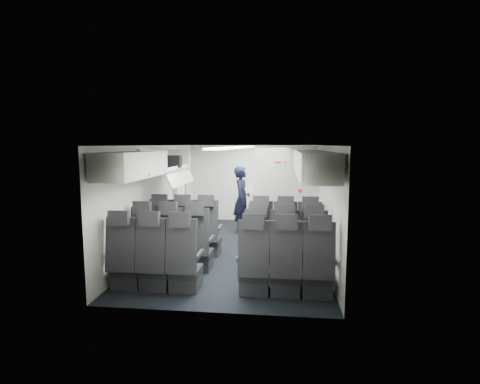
% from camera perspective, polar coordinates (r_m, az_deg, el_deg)
% --- Properties ---
extents(cabin_shell, '(3.41, 6.01, 2.16)m').
position_cam_1_polar(cabin_shell, '(7.68, -0.34, -0.57)').
color(cabin_shell, black).
rests_on(cabin_shell, ground).
extents(seat_row_front, '(3.33, 0.56, 1.24)m').
position_cam_1_polar(seat_row_front, '(7.29, -0.84, -6.75)').
color(seat_row_front, black).
rests_on(seat_row_front, cabin_shell).
extents(seat_row_mid, '(3.33, 0.56, 1.24)m').
position_cam_1_polar(seat_row_mid, '(6.43, -1.87, -8.68)').
color(seat_row_mid, black).
rests_on(seat_row_mid, cabin_shell).
extents(seat_row_rear, '(3.33, 0.56, 1.24)m').
position_cam_1_polar(seat_row_rear, '(5.58, -3.24, -11.19)').
color(seat_row_rear, black).
rests_on(seat_row_rear, cabin_shell).
extents(overhead_bin_left_rear, '(0.53, 1.80, 0.40)m').
position_cam_1_polar(overhead_bin_left_rear, '(6.02, -16.07, 4.03)').
color(overhead_bin_left_rear, silver).
rests_on(overhead_bin_left_rear, cabin_shell).
extents(overhead_bin_left_front_open, '(0.64, 1.70, 0.72)m').
position_cam_1_polar(overhead_bin_left_front_open, '(7.68, -11.34, 3.89)').
color(overhead_bin_left_front_open, '#9E9E93').
rests_on(overhead_bin_left_front_open, cabin_shell).
extents(overhead_bin_right_rear, '(0.53, 1.80, 0.40)m').
position_cam_1_polar(overhead_bin_right_rear, '(5.58, 11.59, 3.93)').
color(overhead_bin_right_rear, silver).
rests_on(overhead_bin_right_rear, cabin_shell).
extents(overhead_bin_right_front, '(0.53, 1.70, 0.40)m').
position_cam_1_polar(overhead_bin_right_front, '(7.33, 10.39, 4.72)').
color(overhead_bin_right_front, silver).
rests_on(overhead_bin_right_front, cabin_shell).
extents(bulkhead_partition, '(1.40, 0.15, 2.13)m').
position_cam_1_polar(bulkhead_partition, '(8.42, 6.95, -0.25)').
color(bulkhead_partition, silver).
rests_on(bulkhead_partition, cabin_shell).
extents(galley_unit, '(0.85, 0.52, 1.90)m').
position_cam_1_polar(galley_unit, '(10.35, 6.70, 0.44)').
color(galley_unit, '#939399').
rests_on(galley_unit, cabin_shell).
extents(boarding_door, '(0.12, 1.27, 1.86)m').
position_cam_1_polar(boarding_door, '(9.53, -9.04, -0.15)').
color(boarding_door, silver).
rests_on(boarding_door, cabin_shell).
extents(flight_attendant, '(0.46, 0.64, 1.64)m').
position_cam_1_polar(flight_attendant, '(9.26, 0.29, -1.12)').
color(flight_attendant, black).
rests_on(flight_attendant, ground).
extents(carry_on_bag, '(0.45, 0.33, 0.26)m').
position_cam_1_polar(carry_on_bag, '(7.89, -10.55, 4.58)').
color(carry_on_bag, black).
rests_on(carry_on_bag, overhead_bin_left_front_open).
extents(papers, '(0.21, 0.07, 0.15)m').
position_cam_1_polar(papers, '(9.16, 1.43, 0.37)').
color(papers, white).
rests_on(papers, flight_attendant).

